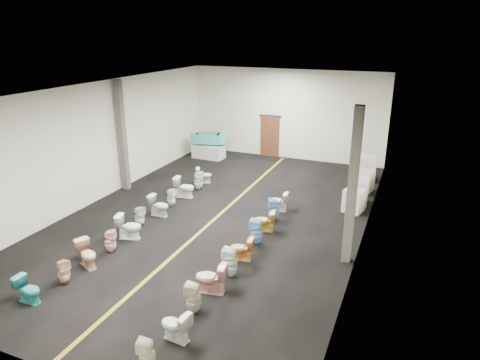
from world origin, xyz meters
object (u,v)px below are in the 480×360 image
(bathtub, at_px, (208,138))
(toilet_left_0, at_px, (28,290))
(toilet_left_3, at_px, (110,241))
(toilet_left_8, at_px, (184,187))
(toilet_right_4, at_px, (230,262))
(appliance_crate_d, at_px, (367,168))
(toilet_right_0, at_px, (147,355))
(toilet_left_7, at_px, (171,197))
(display_table, at_px, (209,151))
(toilet_right_5, at_px, (242,249))
(appliance_crate_b, at_px, (358,190))
(toilet_left_6, at_px, (159,206))
(toilet_left_9, at_px, (198,181))
(toilet_right_3, at_px, (211,278))
(toilet_left_2, at_px, (87,254))
(toilet_right_2, at_px, (194,298))
(toilet_left_4, at_px, (129,227))
(toilet_right_1, at_px, (175,326))
(toilet_right_8, at_px, (274,210))
(toilet_right_7, at_px, (265,221))
(toilet_left_5, at_px, (140,216))
(toilet_right_9, at_px, (279,201))
(toilet_right_6, at_px, (256,232))
(toilet_left_1, at_px, (64,272))
(toilet_left_10, at_px, (204,175))
(appliance_crate_a, at_px, (354,200))
(appliance_crate_c, at_px, (362,181))

(bathtub, height_order, toilet_left_0, bathtub)
(toilet_left_3, relative_size, toilet_left_8, 0.88)
(toilet_left_8, xyz_separation_m, toilet_right_4, (4.02, -4.61, 0.01))
(bathtub, height_order, appliance_crate_d, bathtub)
(toilet_right_4, bearing_deg, toilet_right_0, -8.15)
(toilet_left_7, bearing_deg, bathtub, 25.50)
(display_table, xyz_separation_m, toilet_right_4, (5.59, -9.90, 0.07))
(toilet_left_3, relative_size, toilet_right_5, 1.05)
(appliance_crate_b, distance_m, appliance_crate_d, 2.87)
(toilet_left_6, bearing_deg, toilet_left_9, -1.98)
(toilet_left_0, height_order, toilet_right_3, toilet_right_3)
(toilet_left_6, xyz_separation_m, toilet_right_0, (3.83, -6.40, -0.03))
(toilet_left_2, xyz_separation_m, toilet_left_8, (-0.10, 5.67, 0.03))
(toilet_right_2, relative_size, toilet_right_4, 0.92)
(toilet_left_7, height_order, toilet_left_9, toilet_left_9)
(toilet_left_2, relative_size, toilet_left_4, 0.95)
(toilet_left_8, height_order, toilet_right_4, toilet_right_4)
(toilet_left_2, xyz_separation_m, toilet_right_1, (3.85, -1.69, -0.03))
(toilet_left_8, distance_m, toilet_right_8, 4.06)
(appliance_crate_d, xyz_separation_m, toilet_right_7, (-2.46, -6.55, -0.17))
(bathtub, distance_m, toilet_left_2, 11.11)
(toilet_right_7, bearing_deg, toilet_right_0, -10.76)
(appliance_crate_b, relative_size, toilet_left_6, 1.38)
(toilet_left_5, bearing_deg, display_table, 32.00)
(toilet_right_9, bearing_deg, toilet_left_3, -40.74)
(toilet_left_2, bearing_deg, toilet_right_5, -38.07)
(toilet_right_1, height_order, toilet_right_9, toilet_right_9)
(toilet_left_9, bearing_deg, toilet_right_6, -148.05)
(toilet_left_1, distance_m, toilet_left_10, 8.40)
(toilet_left_7, xyz_separation_m, toilet_left_10, (-0.06, 2.81, -0.01))
(toilet_left_8, xyz_separation_m, toilet_right_9, (3.86, 0.14, -0.05))
(appliance_crate_b, height_order, toilet_right_4, appliance_crate_b)
(toilet_left_10, distance_m, toilet_right_9, 4.25)
(toilet_left_2, height_order, toilet_right_3, toilet_right_3)
(toilet_left_4, xyz_separation_m, toilet_left_8, (-0.15, 3.80, 0.01))
(display_table, bearing_deg, toilet_right_6, -54.75)
(appliance_crate_d, relative_size, toilet_left_0, 1.56)
(appliance_crate_a, xyz_separation_m, toilet_left_2, (-6.32, -6.80, -0.04))
(appliance_crate_b, height_order, toilet_left_3, appliance_crate_b)
(toilet_left_3, bearing_deg, toilet_right_7, -73.09)
(toilet_right_7, bearing_deg, toilet_left_1, -47.76)
(toilet_right_5, height_order, toilet_right_9, toilet_right_9)
(toilet_right_0, bearing_deg, toilet_right_3, 164.78)
(appliance_crate_c, xyz_separation_m, toilet_left_2, (-6.32, -9.04, -0.06))
(bathtub, distance_m, toilet_left_8, 5.56)
(bathtub, relative_size, toilet_right_5, 2.63)
(toilet_right_3, xyz_separation_m, toilet_right_8, (0.11, 4.70, 0.00))
(toilet_right_4, bearing_deg, toilet_right_5, 177.47)
(toilet_left_4, bearing_deg, toilet_left_1, 164.63)
(toilet_left_6, relative_size, toilet_right_0, 1.07)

